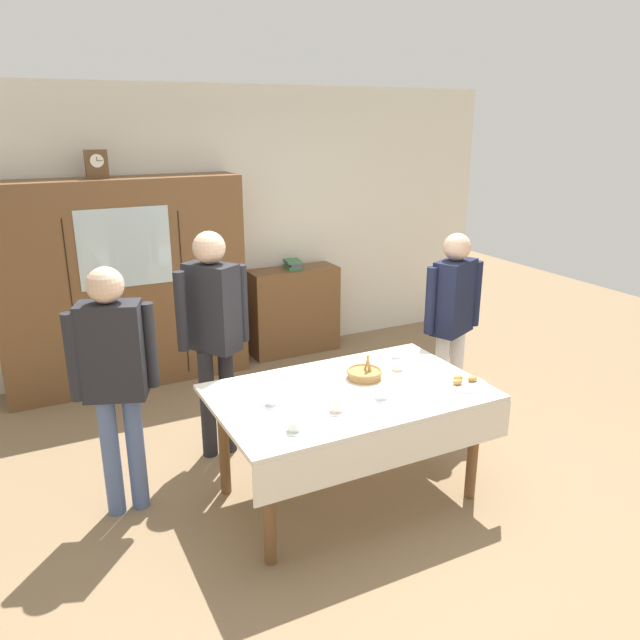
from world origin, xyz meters
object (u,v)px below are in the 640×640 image
Objects in this scene: mantel_clock at (96,164)px; spoon_center at (360,392)px; tea_cup_near_left at (294,427)px; person_behind_table_right at (114,370)px; book_stack at (293,264)px; spoon_mid_right at (316,397)px; tea_cup_far_left at (398,367)px; bookshelf_low at (294,310)px; person_near_right_end at (213,323)px; dining_table at (351,407)px; tea_cup_mid_right at (397,354)px; bread_basket at (364,373)px; pastry_plate at (465,383)px; tea_cup_far_right at (272,401)px; tea_cup_front_edge at (382,395)px; spoon_near_left at (361,365)px; wall_cabinet at (124,285)px; person_by_cabinet at (453,312)px.

mantel_clock is 2.02× the size of spoon_center.
person_behind_table_right reaches higher than tea_cup_near_left.
person_behind_table_right reaches higher than spoon_center.
book_stack is 2.81m from spoon_mid_right.
bookshelf_low is at bearing 81.97° from tea_cup_far_left.
person_near_right_end is (-0.05, 1.24, 0.23)m from tea_cup_near_left.
tea_cup_mid_right is at bearing 31.78° from dining_table.
spoon_center is at bearing -127.48° from bread_basket.
mantel_clock reaches higher than bookshelf_low.
pastry_plate is at bearing -91.88° from bookshelf_low.
person_near_right_end is (-0.07, 0.89, 0.24)m from tea_cup_far_right.
mantel_clock is 3.23m from tea_cup_front_edge.
tea_cup_mid_right is 1.09× the size of spoon_near_left.
person_behind_table_right reaches higher than tea_cup_far_left.
person_behind_table_right is at bearing 155.81° from spoon_mid_right.
mantel_clock is 2.34m from person_behind_table_right.
tea_cup_mid_right reaches higher than dining_table.
mantel_clock is 2.99m from bread_basket.
spoon_center is at bearing -105.79° from book_stack.
wall_cabinet is 2.57m from tea_cup_far_right.
mantel_clock is at bearing 107.29° from spoon_mid_right.
bookshelf_low is 2.52m from tea_cup_far_left.
person_near_right_end reaches higher than spoon_mid_right.
tea_cup_near_left is 1.29m from tea_cup_mid_right.
tea_cup_far_left and tea_cup_front_edge have the same top height.
person_by_cabinet is (1.19, 0.61, 0.19)m from spoon_center.
dining_table is at bearing -70.84° from wall_cabinet.
tea_cup_near_left is 0.08× the size of person_by_cabinet.
person_by_cabinet reaches higher than spoon_mid_right.
tea_cup_far_right is 0.57m from spoon_center.
tea_cup_far_right is at bearing -172.04° from bread_basket.
person_by_cabinet is (1.77, 0.89, 0.16)m from tea_cup_near_left.
spoon_center is 1.50m from person_behind_table_right.
spoon_mid_right is 1.00× the size of spoon_near_left.
tea_cup_near_left is 0.85m from bread_basket.
person_behind_table_right is (-1.61, 0.16, 0.20)m from spoon_near_left.
wall_cabinet is 9.04× the size of mantel_clock.
person_by_cabinet is 0.98× the size of person_behind_table_right.
tea_cup_near_left is (-0.53, -0.30, 0.13)m from dining_table.
spoon_center is at bearing -56.81° from person_near_right_end.
tea_cup_far_left is at bearing 44.32° from tea_cup_front_edge.
person_by_cabinet reaches higher than spoon_center.
spoon_mid_right is 1.59m from person_by_cabinet.
dining_table is 0.24m from tea_cup_front_edge.
wall_cabinet reaches higher than spoon_center.
bookshelf_low is at bearing 84.43° from tea_cup_mid_right.
person_near_right_end reaches higher than bread_basket.
person_near_right_end is (-1.83, 0.35, 0.07)m from person_by_cabinet.
person_by_cabinet is at bearing 22.36° from bread_basket.
tea_cup_far_left is 0.54× the size of bread_basket.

